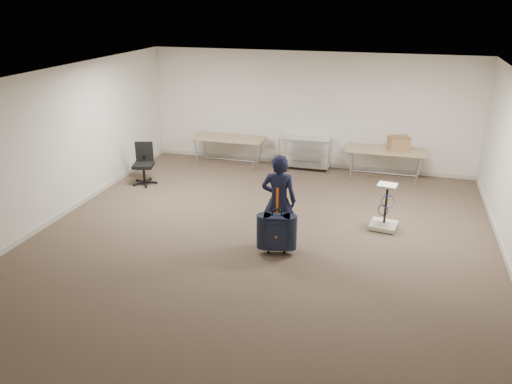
% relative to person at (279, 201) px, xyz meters
% --- Properties ---
extents(ground, '(9.00, 9.00, 0.00)m').
position_rel_person_xyz_m(ground, '(-0.31, -0.09, -0.81)').
color(ground, '#4B3B2D').
rests_on(ground, ground).
extents(room_shell, '(8.00, 9.00, 9.00)m').
position_rel_person_xyz_m(room_shell, '(-0.31, 1.29, -0.76)').
color(room_shell, silver).
rests_on(room_shell, ground).
extents(folding_table_left, '(1.80, 0.75, 0.73)m').
position_rel_person_xyz_m(folding_table_left, '(-2.21, 3.86, -0.13)').
color(folding_table_left, '#8F7C58').
rests_on(folding_table_left, ground).
extents(folding_table_right, '(1.80, 0.75, 0.73)m').
position_rel_person_xyz_m(folding_table_right, '(1.59, 3.86, -0.13)').
color(folding_table_right, '#8F7C58').
rests_on(folding_table_right, ground).
extents(wire_shelf, '(1.22, 0.47, 0.80)m').
position_rel_person_xyz_m(wire_shelf, '(-0.31, 4.11, -0.37)').
color(wire_shelf, silver).
rests_on(wire_shelf, ground).
extents(person, '(0.62, 0.44, 1.62)m').
position_rel_person_xyz_m(person, '(0.00, 0.00, 0.00)').
color(person, black).
rests_on(person, ground).
extents(suitcase, '(0.46, 0.32, 1.16)m').
position_rel_person_xyz_m(suitcase, '(0.05, -0.33, -0.41)').
color(suitcase, black).
rests_on(suitcase, ground).
extents(office_chair, '(0.57, 0.57, 0.94)m').
position_rel_person_xyz_m(office_chair, '(-3.64, 2.08, -0.53)').
color(office_chair, black).
rests_on(office_chair, ground).
extents(equipment_cart, '(0.53, 0.53, 0.86)m').
position_rel_person_xyz_m(equipment_cart, '(1.72, 1.16, -0.58)').
color(equipment_cart, beige).
rests_on(equipment_cart, ground).
extents(cardboard_box, '(0.53, 0.46, 0.33)m').
position_rel_person_xyz_m(cardboard_box, '(1.85, 3.84, 0.09)').
color(cardboard_box, '#9B7048').
rests_on(cardboard_box, folding_table_right).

